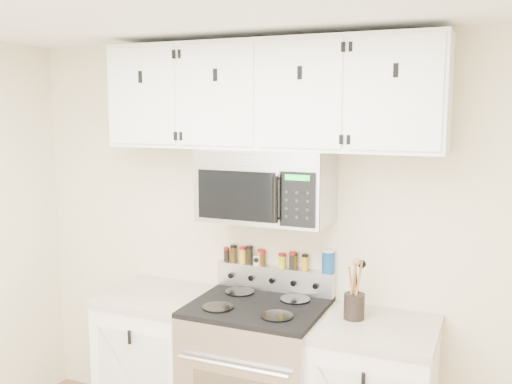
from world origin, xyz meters
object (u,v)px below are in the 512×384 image
utensil_crock (354,304)px  salt_canister (328,261)px  range (257,379)px  microwave (266,185)px

utensil_crock → salt_canister: bearing=134.3°
utensil_crock → range: bearing=-173.4°
salt_canister → utensil_crock: bearing=-45.7°
microwave → utensil_crock: microwave is taller
microwave → utensil_crock: size_ratio=2.28×
range → salt_canister: (0.34, 0.28, 0.68)m
microwave → salt_canister: size_ratio=5.45×
range → utensil_crock: bearing=6.6°
range → microwave: microwave is taller
range → utensil_crock: size_ratio=3.29×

